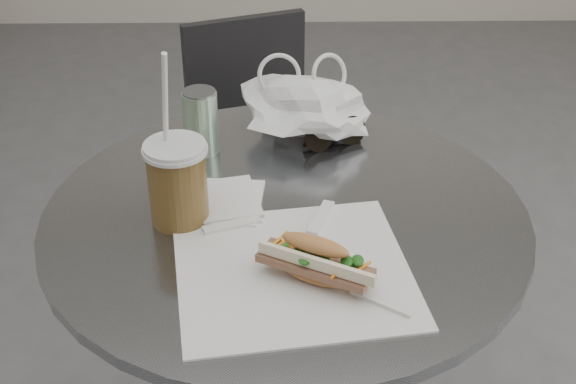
{
  "coord_description": "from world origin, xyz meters",
  "views": [
    {
      "loc": [
        -0.01,
        -0.84,
        1.44
      ],
      "look_at": [
        0.0,
        0.18,
        0.79
      ],
      "focal_mm": 50.0,
      "sensor_mm": 36.0,
      "label": 1
    }
  ],
  "objects_px": {
    "banh_mi": "(315,261)",
    "iced_coffee": "(177,181)",
    "chair_far": "(266,191)",
    "cafe_table": "(286,342)",
    "drink_can": "(201,122)",
    "sunglasses": "(335,136)"
  },
  "relations": [
    {
      "from": "sunglasses",
      "to": "drink_can",
      "type": "height_order",
      "value": "drink_can"
    },
    {
      "from": "banh_mi",
      "to": "chair_far",
      "type": "bearing_deg",
      "value": 123.12
    },
    {
      "from": "chair_far",
      "to": "banh_mi",
      "type": "relative_size",
      "value": 3.59
    },
    {
      "from": "chair_far",
      "to": "drink_can",
      "type": "xyz_separation_m",
      "value": [
        -0.1,
        -0.5,
        0.46
      ]
    },
    {
      "from": "cafe_table",
      "to": "drink_can",
      "type": "xyz_separation_m",
      "value": [
        -0.14,
        0.2,
        0.33
      ]
    },
    {
      "from": "chair_far",
      "to": "banh_mi",
      "type": "xyz_separation_m",
      "value": [
        0.08,
        -0.87,
        0.44
      ]
    },
    {
      "from": "sunglasses",
      "to": "iced_coffee",
      "type": "bearing_deg",
      "value": -161.28
    },
    {
      "from": "banh_mi",
      "to": "sunglasses",
      "type": "relative_size",
      "value": 1.81
    },
    {
      "from": "cafe_table",
      "to": "drink_can",
      "type": "distance_m",
      "value": 0.41
    },
    {
      "from": "chair_far",
      "to": "sunglasses",
      "type": "xyz_separation_m",
      "value": [
        0.13,
        -0.49,
        0.42
      ]
    },
    {
      "from": "banh_mi",
      "to": "sunglasses",
      "type": "distance_m",
      "value": 0.39
    },
    {
      "from": "iced_coffee",
      "to": "chair_far",
      "type": "bearing_deg",
      "value": 80.46
    },
    {
      "from": "sunglasses",
      "to": "drink_can",
      "type": "bearing_deg",
      "value": 160.12
    },
    {
      "from": "cafe_table",
      "to": "iced_coffee",
      "type": "relative_size",
      "value": 2.69
    },
    {
      "from": "cafe_table",
      "to": "banh_mi",
      "type": "distance_m",
      "value": 0.36
    },
    {
      "from": "drink_can",
      "to": "iced_coffee",
      "type": "bearing_deg",
      "value": -94.85
    },
    {
      "from": "banh_mi",
      "to": "drink_can",
      "type": "relative_size",
      "value": 1.81
    },
    {
      "from": "drink_can",
      "to": "cafe_table",
      "type": "bearing_deg",
      "value": -53.91
    },
    {
      "from": "iced_coffee",
      "to": "sunglasses",
      "type": "bearing_deg",
      "value": 42.04
    },
    {
      "from": "chair_far",
      "to": "iced_coffee",
      "type": "relative_size",
      "value": 2.66
    },
    {
      "from": "cafe_table",
      "to": "drink_can",
      "type": "height_order",
      "value": "drink_can"
    },
    {
      "from": "banh_mi",
      "to": "iced_coffee",
      "type": "xyz_separation_m",
      "value": [
        -0.2,
        0.15,
        0.03
      ]
    }
  ]
}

